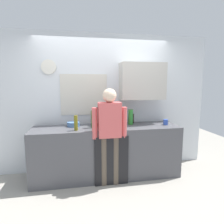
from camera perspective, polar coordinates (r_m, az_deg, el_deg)
name	(u,v)px	position (r m, az deg, el deg)	size (l,w,h in m)	color
ground_plane	(110,184)	(3.47, -0.69, -20.45)	(8.00, 8.00, 0.00)	#9E998E
kitchen_counter	(107,152)	(3.55, -1.55, -11.64)	(2.59, 0.64, 0.92)	#4C4C51
dishwasher_panel	(112,161)	(3.27, -0.10, -14.35)	(0.56, 0.02, 0.82)	black
back_wall_assembly	(108,100)	(3.75, -1.17, 3.68)	(4.19, 0.42, 2.60)	silver
coffee_maker	(101,117)	(3.56, -3.41, -1.50)	(0.20, 0.20, 0.33)	black
bottle_green_wine	(93,119)	(3.34, -5.63, -2.14)	(0.07, 0.07, 0.30)	#195923
bottle_dark_sauce	(132,118)	(3.74, 6.08, -1.91)	(0.06, 0.06, 0.18)	black
bottle_clear_soda	(131,117)	(3.62, 5.51, -1.46)	(0.09, 0.09, 0.28)	#2D8C33
bottle_olive_oil	(76,123)	(3.19, -10.63, -3.20)	(0.06, 0.06, 0.25)	olive
bottle_red_vinegar	(123,119)	(3.55, 3.35, -2.10)	(0.06, 0.06, 0.22)	maroon
cup_blue_mug	(166,122)	(3.71, 15.56, -2.90)	(0.08, 0.08, 0.10)	#3351B2
mixing_bowl	(73,124)	(3.51, -11.32, -3.55)	(0.22, 0.22, 0.08)	#4C72A5
person_at_sink	(110,129)	(3.12, -0.72, -5.06)	(0.57, 0.22, 1.60)	brown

